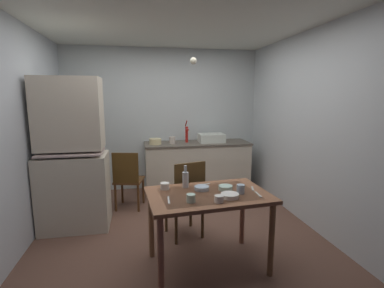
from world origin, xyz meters
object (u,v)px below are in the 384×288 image
Objects in this scene: hand_pump at (187,133)px; chair_by_counter at (128,179)px; mixing_bowl_counter at (155,141)px; chair_far_side at (186,198)px; dining_table at (208,203)px; hutch_cabinet at (73,160)px; teacup_mint at (191,198)px; sink_basin at (211,138)px; serving_bowl_wide at (202,188)px; glass_bottle at (185,179)px.

hand_pump is 1.34m from chair_by_counter.
mixing_bowl_counter reaches higher than chair_far_side.
chair_by_counter is (-0.83, 1.62, -0.19)m from dining_table.
chair_far_side is (-0.12, 0.60, -0.17)m from dining_table.
teacup_mint is (1.27, -1.34, -0.10)m from hutch_cabinet.
chair_by_counter is (0.65, 0.47, -0.43)m from hutch_cabinet.
mixing_bowl_counter is (1.10, 1.05, 0.03)m from hutch_cabinet.
sink_basin is 0.46× the size of chair_far_side.
hutch_cabinet is 4.93× the size of hand_pump.
teacup_mint is (-0.17, -0.30, 0.02)m from serving_bowl_wide.
chair_far_side is at bearing -22.11° from hutch_cabinet.
chair_far_side reaches higher than dining_table.
mixing_bowl_counter reaches higher than serving_bowl_wide.
serving_bowl_wide is (0.08, -0.49, 0.29)m from chair_far_side.
dining_table is at bearing 42.67° from teacup_mint.
dining_table is at bearing -80.23° from mixing_bowl_counter.
hutch_cabinet is 1.78m from serving_bowl_wide.
dining_table is at bearing -105.25° from sink_basin.
serving_bowl_wide is at bearing -95.75° from hand_pump.
hutch_cabinet is 8.31× the size of glass_bottle.
sink_basin is 2.14× the size of mixing_bowl_counter.
teacup_mint is at bearing -96.45° from chair_far_side.
mixing_bowl_counter is 2.40m from teacup_mint.
hand_pump is 4.87× the size of teacup_mint.
glass_bottle is at bearing -84.51° from mixing_bowl_counter.
hutch_cabinet is 2.16× the size of chair_by_counter.
sink_basin is at bearing -5.94° from hand_pump.
hand_pump is 0.32× the size of dining_table.
mixing_bowl_counter is 0.89× the size of glass_bottle.
hutch_cabinet reaches higher than chair_by_counter.
hand_pump is (1.66, 1.14, 0.15)m from hutch_cabinet.
teacup_mint is (0.17, -2.39, -0.13)m from mixing_bowl_counter.
hutch_cabinet is 9.36× the size of mixing_bowl_counter.
teacup_mint is (-0.09, -0.79, 0.30)m from chair_far_side.
dining_table is 1.37× the size of chair_by_counter.
chair_by_counter is 5.99× the size of serving_bowl_wide.
sink_basin is 2.25m from serving_bowl_wide.
teacup_mint is at bearing -92.56° from glass_bottle.
teacup_mint is at bearing -71.10° from chair_by_counter.
serving_bowl_wide is at bearing 61.06° from teacup_mint.
hand_pump is 1.81m from chair_far_side.
hand_pump reaches higher than glass_bottle.
mixing_bowl_counter is at bearing 99.16° from serving_bowl_wide.
serving_bowl_wide is (-0.22, -2.19, -0.27)m from hand_pump.
chair_far_side is 11.93× the size of teacup_mint.
mixing_bowl_counter is at bearing 99.28° from chair_far_side.
glass_bottle is at bearing -100.54° from chair_far_side.
sink_basin is at bearing 73.01° from serving_bowl_wide.
glass_bottle is (-0.80, -2.03, -0.11)m from sink_basin.
mixing_bowl_counter is (-0.99, -0.05, -0.03)m from sink_basin.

